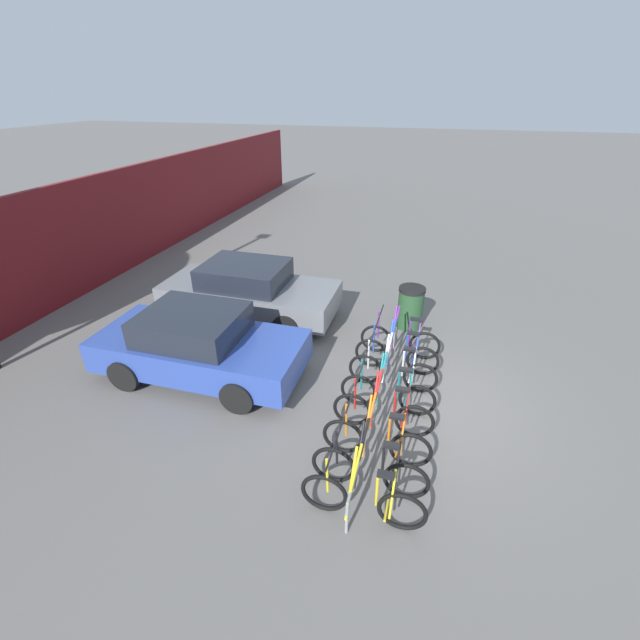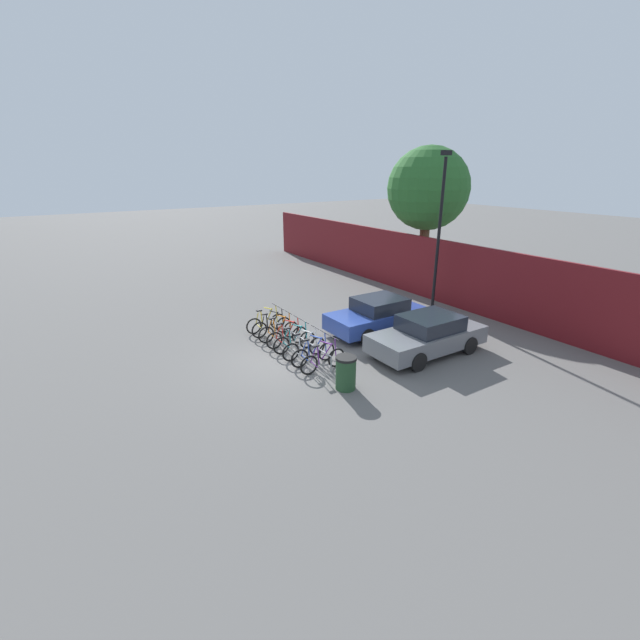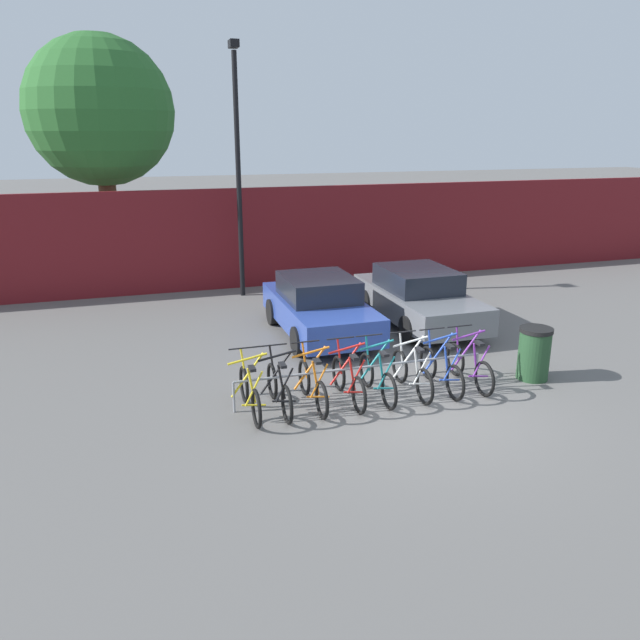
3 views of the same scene
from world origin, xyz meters
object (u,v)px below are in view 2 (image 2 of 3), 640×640
at_px(bicycle_orange, 279,331).
at_px(bicycle_purple, 323,360).
at_px(bicycle_black, 272,326).
at_px(car_blue, 378,315).
at_px(bicycle_red, 287,336).
at_px(bicycle_white, 304,348).
at_px(tree_behind_hoarding, 428,189).
at_px(bicycle_blue, 313,354).
at_px(lamp_post, 440,225).
at_px(bicycle_yellow, 266,323).
at_px(car_grey, 428,335).
at_px(trash_bin, 346,373).
at_px(bike_rack, 295,335).
at_px(bicycle_teal, 294,341).

relative_size(bicycle_orange, bicycle_purple, 1.00).
bearing_deg(bicycle_black, car_blue, 64.66).
xyz_separation_m(bicycle_orange, car_blue, (1.30, 3.76, 0.31)).
bearing_deg(bicycle_red, bicycle_white, -2.39).
bearing_deg(bicycle_white, bicycle_black, 176.78).
xyz_separation_m(bicycle_orange, bicycle_purple, (3.09, 0.00, 0.00)).
bearing_deg(tree_behind_hoarding, car_blue, -56.94).
distance_m(bicycle_blue, bicycle_purple, 0.59).
height_order(bicycle_red, lamp_post, lamp_post).
distance_m(bicycle_yellow, car_grey, 6.32).
xyz_separation_m(bicycle_white, bicycle_purple, (1.19, 0.00, 0.00)).
relative_size(bicycle_red, lamp_post, 0.25).
distance_m(bicycle_purple, lamp_post, 9.13).
distance_m(bicycle_purple, trash_bin, 1.36).
xyz_separation_m(bike_rack, car_blue, (0.31, 3.61, 0.19)).
bearing_deg(bicycle_purple, lamp_post, 108.44).
relative_size(bicycle_yellow, bicycle_black, 1.00).
bearing_deg(bicycle_blue, bike_rack, 176.52).
relative_size(bicycle_red, bicycle_teal, 1.00).
distance_m(bicycle_orange, bicycle_blue, 2.49).
distance_m(bike_rack, car_blue, 3.63).
relative_size(bicycle_yellow, bicycle_teal, 1.00).
xyz_separation_m(bicycle_orange, trash_bin, (4.44, -0.08, 0.14)).
height_order(bike_rack, bicycle_orange, bicycle_orange).
relative_size(car_blue, lamp_post, 0.59).
xyz_separation_m(bicycle_black, tree_behind_hoarding, (-2.67, 10.77, 4.76)).
relative_size(bike_rack, lamp_post, 0.69).
height_order(bicycle_purple, car_grey, car_grey).
bearing_deg(bicycle_white, bike_rack, 167.46).
height_order(bicycle_orange, bicycle_white, same).
bearing_deg(bicycle_teal, car_blue, 85.78).
xyz_separation_m(car_grey, trash_bin, (0.55, -3.93, -0.17)).
bearing_deg(tree_behind_hoarding, bicycle_purple, -59.46).
bearing_deg(bicycle_black, trash_bin, 0.60).
xyz_separation_m(bike_rack, bicycle_blue, (1.50, -0.15, -0.12)).
bearing_deg(bicycle_black, car_grey, 42.10).
bearing_deg(trash_bin, bicycle_black, 179.13).
distance_m(bicycle_teal, lamp_post, 8.73).
height_order(bicycle_white, lamp_post, lamp_post).
relative_size(bicycle_black, lamp_post, 0.25).
height_order(bicycle_black, tree_behind_hoarding, tree_behind_hoarding).
bearing_deg(bike_rack, car_blue, 85.09).
distance_m(bicycle_orange, car_blue, 3.99).
distance_m(bicycle_orange, car_grey, 5.48).
height_order(car_blue, trash_bin, car_blue).
xyz_separation_m(bicycle_white, lamp_post, (-1.62, 7.97, 3.44)).
height_order(bicycle_black, bicycle_white, same).
height_order(bicycle_blue, bicycle_purple, same).
relative_size(bicycle_orange, bicycle_red, 1.00).
relative_size(bicycle_orange, bicycle_white, 1.00).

